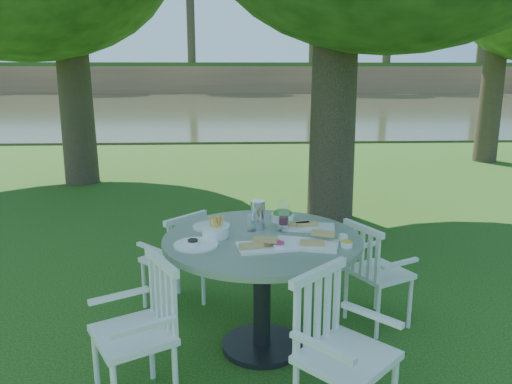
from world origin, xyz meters
TOP-DOWN VIEW (x-y plane):
  - ground at (0.00, 0.00)m, footprint 140.00×140.00m
  - table at (-0.01, -0.95)m, footprint 1.32×1.32m
  - chair_ne at (0.82, -0.67)m, footprint 0.53×0.54m
  - chair_nw at (-0.64, -0.33)m, footprint 0.56×0.56m
  - chair_sw at (-0.71, -1.48)m, footprint 0.57×0.58m
  - chair_se at (0.31, -1.76)m, footprint 0.62×0.62m
  - tableware at (-0.03, -0.89)m, footprint 1.13×0.78m
  - river at (0.00, 23.00)m, footprint 100.00×28.00m
  - far_bank at (0.28, 41.12)m, footprint 100.00×18.00m

SIDE VIEW (x-z plane):
  - ground at x=0.00m, z-range 0.00..0.00m
  - river at x=0.00m, z-range -0.06..0.06m
  - chair_ne at x=0.82m, z-range 0.07..0.88m
  - chair_nw at x=-0.64m, z-range 0.07..0.88m
  - chair_sw at x=-0.71m, z-range 0.08..0.94m
  - chair_se at x=0.31m, z-range 0.08..0.97m
  - table at x=-0.01m, z-range 0.24..1.06m
  - tableware at x=-0.03m, z-range 0.75..0.97m
  - far_bank at x=0.28m, z-range -0.35..14.85m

